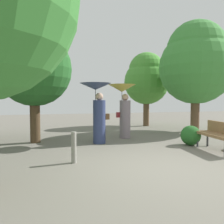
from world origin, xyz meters
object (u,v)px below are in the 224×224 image
at_px(person_left, 98,104).
at_px(tree_near_right, 196,62).
at_px(park_bench, 218,133).
at_px(tree_mid_right, 146,78).
at_px(tree_far_back, 34,63).
at_px(path_marker_post, 74,147).
at_px(person_right, 123,102).

bearing_deg(person_left, tree_near_right, -65.77).
height_order(park_bench, tree_mid_right, tree_mid_right).
bearing_deg(tree_near_right, park_bench, -118.24).
bearing_deg(tree_mid_right, tree_far_back, -148.84).
bearing_deg(person_left, tree_far_back, 76.04).
height_order(tree_near_right, tree_far_back, tree_near_right).
xyz_separation_m(person_left, park_bench, (3.04, -2.15, -0.81)).
bearing_deg(tree_far_back, tree_near_right, 6.42).
distance_m(tree_near_right, tree_mid_right, 3.05).
height_order(tree_far_back, path_marker_post, tree_far_back).
relative_size(tree_far_back, path_marker_post, 5.78).
bearing_deg(person_left, path_marker_post, 160.38).
xyz_separation_m(person_left, person_right, (1.19, 0.76, 0.07)).
height_order(person_right, tree_far_back, tree_far_back).
relative_size(person_left, tree_far_back, 0.48).
bearing_deg(person_left, park_bench, -118.37).
xyz_separation_m(park_bench, tree_far_back, (-5.05, 2.92, 2.22)).
xyz_separation_m(park_bench, tree_near_right, (2.00, 3.72, 2.70)).
distance_m(person_left, tree_far_back, 2.58).
bearing_deg(tree_far_back, path_marker_post, -72.71).
distance_m(person_left, path_marker_post, 2.63).
distance_m(tree_far_back, path_marker_post, 3.90).
xyz_separation_m(park_bench, tree_mid_right, (0.82, 6.47, 2.16)).
xyz_separation_m(tree_near_right, path_marker_post, (-6.13, -3.75, -2.85)).
bearing_deg(park_bench, tree_mid_right, -179.60).
bearing_deg(person_left, tree_mid_right, -34.77).
bearing_deg(tree_far_back, person_right, -0.27).
bearing_deg(tree_mid_right, person_right, -126.76).
bearing_deg(tree_mid_right, park_bench, -97.21).
distance_m(person_right, park_bench, 3.55).
bearing_deg(park_bench, person_right, -140.01).
bearing_deg(tree_mid_right, path_marker_post, -127.25).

